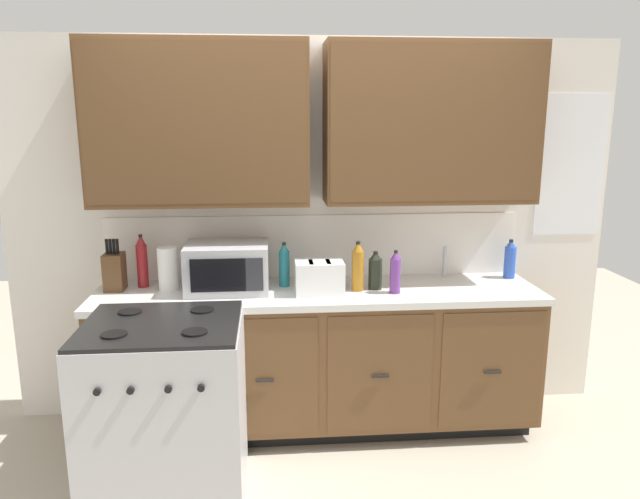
{
  "coord_description": "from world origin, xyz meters",
  "views": [
    {
      "loc": [
        -0.28,
        -3.09,
        1.9
      ],
      "look_at": [
        0.01,
        0.27,
        1.15
      ],
      "focal_mm": 33.33,
      "sensor_mm": 36.0,
      "label": 1
    }
  ],
  "objects_px": {
    "knife_block": "(114,271)",
    "bottle_blue": "(510,259)",
    "bottle_dark": "(375,271)",
    "paper_towel_roll": "(168,269)",
    "microwave": "(227,267)",
    "bottle_red": "(142,261)",
    "bottle_violet": "(395,272)",
    "stove_range": "(166,412)",
    "bottle_amber": "(358,267)",
    "toaster": "(320,278)",
    "bottle_teal": "(284,265)"
  },
  "relations": [
    {
      "from": "knife_block",
      "to": "bottle_blue",
      "type": "bearing_deg",
      "value": 1.64
    },
    {
      "from": "bottle_dark",
      "to": "knife_block",
      "type": "bearing_deg",
      "value": 175.89
    },
    {
      "from": "paper_towel_roll",
      "to": "microwave",
      "type": "bearing_deg",
      "value": -4.58
    },
    {
      "from": "bottle_red",
      "to": "bottle_blue",
      "type": "bearing_deg",
      "value": 0.37
    },
    {
      "from": "knife_block",
      "to": "bottle_violet",
      "type": "height_order",
      "value": "knife_block"
    },
    {
      "from": "stove_range",
      "to": "bottle_blue",
      "type": "height_order",
      "value": "bottle_blue"
    },
    {
      "from": "bottle_blue",
      "to": "bottle_violet",
      "type": "height_order",
      "value": "bottle_violet"
    },
    {
      "from": "bottle_amber",
      "to": "bottle_dark",
      "type": "xyz_separation_m",
      "value": [
        0.11,
        0.02,
        -0.03
      ]
    },
    {
      "from": "microwave",
      "to": "paper_towel_roll",
      "type": "relative_size",
      "value": 1.85
    },
    {
      "from": "toaster",
      "to": "bottle_violet",
      "type": "distance_m",
      "value": 0.44
    },
    {
      "from": "paper_towel_roll",
      "to": "toaster",
      "type": "bearing_deg",
      "value": -9.07
    },
    {
      "from": "bottle_violet",
      "to": "bottle_dark",
      "type": "bearing_deg",
      "value": 137.33
    },
    {
      "from": "toaster",
      "to": "bottle_teal",
      "type": "distance_m",
      "value": 0.27
    },
    {
      "from": "microwave",
      "to": "bottle_teal",
      "type": "distance_m",
      "value": 0.34
    },
    {
      "from": "stove_range",
      "to": "knife_block",
      "type": "bearing_deg",
      "value": 118.4
    },
    {
      "from": "stove_range",
      "to": "bottle_teal",
      "type": "xyz_separation_m",
      "value": [
        0.61,
        0.72,
        0.56
      ]
    },
    {
      "from": "stove_range",
      "to": "toaster",
      "type": "relative_size",
      "value": 3.39
    },
    {
      "from": "microwave",
      "to": "bottle_teal",
      "type": "bearing_deg",
      "value": 10.04
    },
    {
      "from": "knife_block",
      "to": "bottle_amber",
      "type": "bearing_deg",
      "value": -5.34
    },
    {
      "from": "bottle_blue",
      "to": "bottle_violet",
      "type": "bearing_deg",
      "value": -161.08
    },
    {
      "from": "knife_block",
      "to": "bottle_violet",
      "type": "distance_m",
      "value": 1.65
    },
    {
      "from": "bottle_amber",
      "to": "bottle_dark",
      "type": "relative_size",
      "value": 1.3
    },
    {
      "from": "toaster",
      "to": "bottle_blue",
      "type": "height_order",
      "value": "bottle_blue"
    },
    {
      "from": "bottle_dark",
      "to": "bottle_blue",
      "type": "distance_m",
      "value": 0.92
    },
    {
      "from": "bottle_amber",
      "to": "bottle_violet",
      "type": "height_order",
      "value": "bottle_amber"
    },
    {
      "from": "paper_towel_roll",
      "to": "bottle_amber",
      "type": "relative_size",
      "value": 0.88
    },
    {
      "from": "stove_range",
      "to": "paper_towel_roll",
      "type": "distance_m",
      "value": 0.89
    },
    {
      "from": "stove_range",
      "to": "toaster",
      "type": "height_order",
      "value": "toaster"
    },
    {
      "from": "bottle_red",
      "to": "bottle_dark",
      "type": "xyz_separation_m",
      "value": [
        1.39,
        -0.17,
        -0.05
      ]
    },
    {
      "from": "toaster",
      "to": "bottle_violet",
      "type": "xyz_separation_m",
      "value": [
        0.44,
        -0.03,
        0.03
      ]
    },
    {
      "from": "toaster",
      "to": "bottle_dark",
      "type": "height_order",
      "value": "bottle_dark"
    },
    {
      "from": "knife_block",
      "to": "bottle_blue",
      "type": "distance_m",
      "value": 2.44
    },
    {
      "from": "stove_range",
      "to": "bottle_dark",
      "type": "bearing_deg",
      "value": 28.06
    },
    {
      "from": "bottle_amber",
      "to": "bottle_blue",
      "type": "distance_m",
      "value": 1.03
    },
    {
      "from": "bottle_blue",
      "to": "bottle_teal",
      "type": "bearing_deg",
      "value": -177.05
    },
    {
      "from": "bottle_dark",
      "to": "bottle_blue",
      "type": "bearing_deg",
      "value": 11.36
    },
    {
      "from": "paper_towel_roll",
      "to": "bottle_teal",
      "type": "distance_m",
      "value": 0.69
    },
    {
      "from": "bottle_violet",
      "to": "bottle_amber",
      "type": "bearing_deg",
      "value": 161.58
    },
    {
      "from": "knife_block",
      "to": "bottle_violet",
      "type": "relative_size",
      "value": 1.21
    },
    {
      "from": "toaster",
      "to": "bottle_amber",
      "type": "xyz_separation_m",
      "value": [
        0.23,
        0.04,
        0.05
      ]
    },
    {
      "from": "knife_block",
      "to": "bottle_teal",
      "type": "xyz_separation_m",
      "value": [
        1.0,
        -0.0,
        0.02
      ]
    },
    {
      "from": "bottle_amber",
      "to": "bottle_dark",
      "type": "height_order",
      "value": "bottle_amber"
    },
    {
      "from": "microwave",
      "to": "bottle_teal",
      "type": "relative_size",
      "value": 1.78
    },
    {
      "from": "bottle_red",
      "to": "bottle_teal",
      "type": "height_order",
      "value": "bottle_red"
    },
    {
      "from": "bottle_blue",
      "to": "bottle_teal",
      "type": "distance_m",
      "value": 1.44
    },
    {
      "from": "toaster",
      "to": "bottle_amber",
      "type": "relative_size",
      "value": 0.94
    },
    {
      "from": "microwave",
      "to": "bottle_red",
      "type": "xyz_separation_m",
      "value": [
        -0.52,
        0.12,
        0.02
      ]
    },
    {
      "from": "paper_towel_roll",
      "to": "bottle_teal",
      "type": "height_order",
      "value": "bottle_teal"
    },
    {
      "from": "bottle_teal",
      "to": "stove_range",
      "type": "bearing_deg",
      "value": -130.39
    },
    {
      "from": "bottle_dark",
      "to": "bottle_violet",
      "type": "distance_m",
      "value": 0.14
    }
  ]
}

